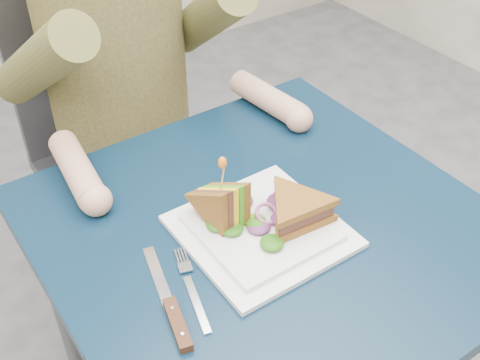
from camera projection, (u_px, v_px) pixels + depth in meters
table at (266, 255)px, 1.11m from camera, size 0.75×0.75×0.73m
chair at (113, 131)px, 1.62m from camera, size 0.42×0.40×0.93m
diner at (112, 13)px, 1.31m from camera, size 0.54×0.59×0.74m
plate at (261, 230)px, 1.03m from camera, size 0.26×0.26×0.02m
sandwich_flat at (297, 210)px, 1.02m from camera, size 0.16×0.16×0.05m
sandwich_upright at (223, 206)px, 1.01m from camera, size 0.08×0.13×0.13m
fork at (193, 290)px, 0.94m from camera, size 0.07×0.18×0.01m
knife at (174, 314)px, 0.90m from camera, size 0.07×0.22×0.02m
toothpick at (223, 176)px, 0.97m from camera, size 0.01×0.01×0.06m
toothpick_frill at (222, 163)px, 0.96m from camera, size 0.01×0.01×0.02m
lettuce_spill at (260, 216)px, 1.03m from camera, size 0.15×0.13×0.02m
onion_ring at (267, 213)px, 1.03m from camera, size 0.04×0.04×0.02m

